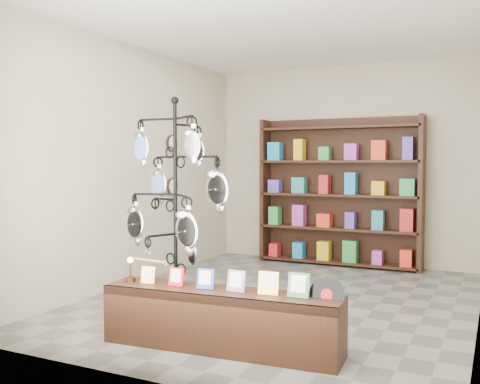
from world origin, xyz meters
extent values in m
plane|color=slate|center=(0.00, 0.00, 0.00)|extent=(5.00, 5.00, 0.00)
plane|color=#BBB096|center=(0.00, 2.50, 1.50)|extent=(4.00, 0.00, 4.00)
plane|color=#BBB096|center=(0.00, -2.50, 1.50)|extent=(4.00, 0.00, 4.00)
plane|color=#BBB096|center=(-2.00, 0.00, 1.50)|extent=(0.00, 5.00, 5.00)
plane|color=white|center=(0.00, 0.00, 3.00)|extent=(5.00, 5.00, 0.00)
cylinder|color=black|center=(-0.53, -1.36, 0.01)|extent=(0.52, 0.52, 0.03)
cylinder|color=black|center=(-0.53, -1.36, 1.04)|extent=(0.04, 0.04, 2.07)
sphere|color=black|center=(-0.53, -1.36, 2.09)|extent=(0.07, 0.07, 0.07)
ellipsoid|color=silver|center=(-0.48, -1.15, 0.65)|extent=(0.11, 0.06, 0.22)
cube|color=tan|center=(-0.65, -1.63, 0.66)|extent=(0.39, 0.07, 0.04)
cube|color=black|center=(0.13, -1.72, 0.24)|extent=(2.01, 0.56, 0.49)
cube|color=gold|center=(-0.54, -1.77, 0.56)|extent=(0.13, 0.06, 0.15)
cube|color=red|center=(-0.27, -1.75, 0.57)|extent=(0.14, 0.06, 0.15)
cube|color=#263FA5|center=(0.00, -1.73, 0.57)|extent=(0.15, 0.06, 0.16)
cube|color=#E54C33|center=(0.27, -1.71, 0.57)|extent=(0.16, 0.07, 0.17)
cube|color=gold|center=(0.54, -1.69, 0.58)|extent=(0.17, 0.07, 0.18)
cube|color=#337233|center=(0.78, -1.67, 0.58)|extent=(0.18, 0.07, 0.19)
cylinder|color=black|center=(0.99, -1.61, 0.52)|extent=(0.28, 0.08, 0.27)
cylinder|color=red|center=(0.99, -1.61, 0.52)|extent=(0.09, 0.03, 0.09)
cylinder|color=#402212|center=(-0.72, -1.78, 0.51)|extent=(0.09, 0.09, 0.04)
cylinder|color=#402212|center=(-0.72, -1.78, 0.59)|extent=(0.02, 0.02, 0.13)
sphere|color=#FFBF59|center=(-0.72, -1.78, 0.68)|extent=(0.05, 0.05, 0.05)
cube|color=black|center=(0.00, 2.44, 1.10)|extent=(2.40, 0.04, 2.20)
cube|color=black|center=(-1.18, 2.28, 1.10)|extent=(0.06, 0.36, 2.20)
cube|color=black|center=(1.18, 2.28, 1.10)|extent=(0.06, 0.36, 2.20)
cube|color=black|center=(0.00, 2.28, 0.05)|extent=(2.36, 0.36, 0.04)
cube|color=black|center=(0.00, 2.28, 0.55)|extent=(2.36, 0.36, 0.03)
cube|color=black|center=(0.00, 2.28, 1.05)|extent=(2.36, 0.36, 0.04)
cube|color=black|center=(0.00, 2.28, 1.55)|extent=(2.36, 0.36, 0.04)
cube|color=black|center=(0.00, 2.28, 2.05)|extent=(2.36, 0.36, 0.04)
cylinder|color=black|center=(-1.97, 0.80, 1.80)|extent=(0.03, 0.24, 0.24)
cylinder|color=black|center=(-1.97, 0.80, 1.20)|extent=(0.03, 0.24, 0.24)
camera|label=1|loc=(2.15, -5.51, 1.51)|focal=40.00mm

